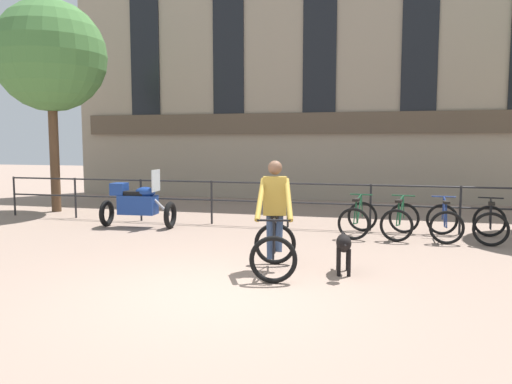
{
  "coord_description": "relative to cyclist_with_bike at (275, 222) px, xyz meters",
  "views": [
    {
      "loc": [
        2.13,
        -6.13,
        2.0
      ],
      "look_at": [
        -0.17,
        2.86,
        1.05
      ],
      "focal_mm": 35.0,
      "sensor_mm": 36.0,
      "label": 1
    }
  ],
  "objects": [
    {
      "name": "ground_plane",
      "position": [
        -0.54,
        -1.26,
        -0.76
      ],
      "size": [
        60.0,
        60.0,
        0.0
      ],
      "primitive_type": "plane",
      "color": "gray"
    },
    {
      "name": "canal_railing",
      "position": [
        -0.54,
        3.94,
        -0.05
      ],
      "size": [
        15.05,
        0.05,
        1.05
      ],
      "color": "#232326",
      "rests_on": "ground_plane"
    },
    {
      "name": "building_facade",
      "position": [
        -0.54,
        9.73,
        4.06
      ],
      "size": [
        18.0,
        0.72,
        9.68
      ],
      "color": "gray",
      "rests_on": "ground_plane"
    },
    {
      "name": "cyclist_with_bike",
      "position": [
        0.0,
        0.0,
        0.0
      ],
      "size": [
        0.89,
        1.28,
        1.7
      ],
      "rotation": [
        0.0,
        0.0,
        0.19
      ],
      "color": "black",
      "rests_on": "ground_plane"
    },
    {
      "name": "dog",
      "position": [
        1.05,
        0.06,
        -0.31
      ],
      "size": [
        0.29,
        0.95,
        0.63
      ],
      "rotation": [
        0.0,
        0.0,
        0.12
      ],
      "color": "black",
      "rests_on": "ground_plane"
    },
    {
      "name": "parked_motorcycle",
      "position": [
        -3.91,
        3.04,
        -0.2
      ],
      "size": [
        1.73,
        0.72,
        1.35
      ],
      "rotation": [
        0.0,
        0.0,
        1.63
      ],
      "color": "black",
      "rests_on": "ground_plane"
    },
    {
      "name": "parked_bicycle_near_lamp",
      "position": [
        1.11,
        3.29,
        -0.41
      ],
      "size": [
        0.79,
        1.18,
        0.86
      ],
      "rotation": [
        0.0,
        0.0,
        3.02
      ],
      "color": "black",
      "rests_on": "ground_plane"
    },
    {
      "name": "parked_bicycle_mid_left",
      "position": [
        1.97,
        3.29,
        -0.41
      ],
      "size": [
        0.84,
        1.21,
        0.86
      ],
      "rotation": [
        0.0,
        0.0,
        2.97
      ],
      "color": "black",
      "rests_on": "ground_plane"
    },
    {
      "name": "parked_bicycle_mid_right",
      "position": [
        2.83,
        3.29,
        -0.41
      ],
      "size": [
        0.69,
        1.13,
        0.86
      ],
      "rotation": [
        0.0,
        0.0,
        3.12
      ],
      "color": "black",
      "rests_on": "ground_plane"
    },
    {
      "name": "parked_bicycle_far_end",
      "position": [
        3.69,
        3.29,
        -0.41
      ],
      "size": [
        0.83,
        1.2,
        0.86
      ],
      "rotation": [
        0.0,
        0.0,
        2.98
      ],
      "color": "black",
      "rests_on": "ground_plane"
    },
    {
      "name": "tree_canalside_left",
      "position": [
        -7.42,
        4.87,
        3.56
      ],
      "size": [
        3.06,
        3.06,
        5.88
      ],
      "color": "brown",
      "rests_on": "ground_plane"
    }
  ]
}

